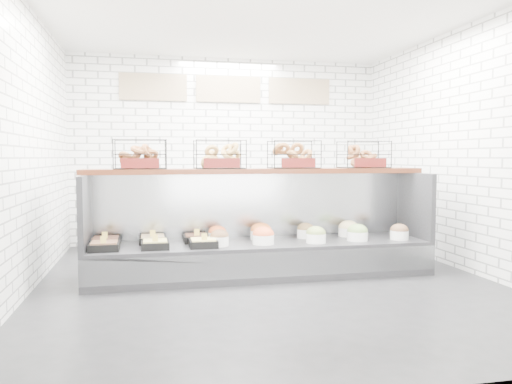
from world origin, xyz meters
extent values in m
plane|color=black|center=(0.00, 0.00, 0.00)|extent=(5.50, 5.50, 0.00)
cube|color=white|center=(0.00, 2.75, 1.50)|extent=(5.00, 0.02, 3.00)
cube|color=white|center=(-2.50, 0.00, 1.50)|extent=(0.02, 5.50, 3.00)
cube|color=white|center=(2.50, 0.00, 1.50)|extent=(0.02, 5.50, 3.00)
cube|color=white|center=(0.00, 0.00, 3.00)|extent=(5.00, 5.50, 0.02)
cube|color=tan|center=(-1.20, 2.72, 2.50)|extent=(1.05, 0.03, 0.42)
cube|color=tan|center=(0.00, 2.72, 2.50)|extent=(1.05, 0.03, 0.42)
cube|color=tan|center=(1.20, 2.72, 2.50)|extent=(1.05, 0.03, 0.42)
cube|color=black|center=(0.00, 0.30, 0.20)|extent=(4.00, 0.90, 0.40)
cube|color=#93969B|center=(0.00, -0.14, 0.22)|extent=(4.00, 0.03, 0.28)
cube|color=#93969B|center=(0.00, 0.71, 0.80)|extent=(4.00, 0.08, 0.80)
cube|color=black|center=(-1.97, 0.30, 0.80)|extent=(0.06, 0.90, 0.80)
cube|color=black|center=(1.97, 0.30, 0.80)|extent=(0.06, 0.90, 0.80)
cube|color=black|center=(-1.76, 0.13, 0.44)|extent=(0.32, 0.32, 0.08)
cube|color=brown|center=(-1.76, 0.13, 0.48)|extent=(0.27, 0.27, 0.04)
cube|color=#E3C34F|center=(-1.76, 0.02, 0.53)|extent=(0.06, 0.01, 0.08)
cube|color=black|center=(-1.77, 0.44, 0.44)|extent=(0.32, 0.32, 0.08)
cube|color=brown|center=(-1.77, 0.44, 0.48)|extent=(0.27, 0.27, 0.04)
cube|color=#E3C34F|center=(-1.77, 0.33, 0.53)|extent=(0.06, 0.01, 0.08)
cube|color=black|center=(-1.23, 0.11, 0.44)|extent=(0.30, 0.30, 0.08)
cube|color=#CCBF68|center=(-1.23, 0.11, 0.48)|extent=(0.25, 0.25, 0.04)
cube|color=#E3C34F|center=(-1.23, 0.01, 0.53)|extent=(0.06, 0.01, 0.08)
cube|color=black|center=(-1.25, 0.46, 0.44)|extent=(0.31, 0.31, 0.08)
cube|color=#D3B482|center=(-1.25, 0.46, 0.48)|extent=(0.26, 0.26, 0.04)
cube|color=#E3C34F|center=(-1.25, 0.35, 0.53)|extent=(0.06, 0.01, 0.08)
cube|color=black|center=(-0.71, 0.10, 0.44)|extent=(0.31, 0.31, 0.08)
cube|color=#F5E27D|center=(-0.71, 0.10, 0.48)|extent=(0.26, 0.26, 0.04)
cube|color=#E3C34F|center=(-0.71, -0.01, 0.53)|extent=(0.06, 0.01, 0.08)
cube|color=black|center=(-0.75, 0.44, 0.44)|extent=(0.29, 0.29, 0.08)
cube|color=brown|center=(-0.75, 0.44, 0.48)|extent=(0.24, 0.24, 0.04)
cube|color=#E3C34F|center=(-0.75, 0.33, 0.53)|extent=(0.06, 0.01, 0.08)
cylinder|color=white|center=(-0.52, 0.13, 0.46)|extent=(0.21, 0.21, 0.11)
ellipsoid|color=brown|center=(-0.52, 0.13, 0.52)|extent=(0.21, 0.21, 0.15)
cylinder|color=white|center=(-0.50, 0.44, 0.46)|extent=(0.22, 0.22, 0.11)
ellipsoid|color=#CD582B|center=(-0.50, 0.44, 0.52)|extent=(0.21, 0.21, 0.15)
cylinder|color=white|center=(-0.01, 0.14, 0.46)|extent=(0.26, 0.26, 0.11)
ellipsoid|color=#D5562D|center=(-0.01, 0.14, 0.52)|extent=(0.25, 0.25, 0.18)
cylinder|color=white|center=(0.03, 0.46, 0.46)|extent=(0.26, 0.26, 0.11)
ellipsoid|color=orange|center=(0.03, 0.46, 0.52)|extent=(0.26, 0.26, 0.18)
cylinder|color=white|center=(0.61, 0.10, 0.46)|extent=(0.23, 0.23, 0.11)
ellipsoid|color=olive|center=(0.61, 0.10, 0.52)|extent=(0.23, 0.23, 0.16)
cylinder|color=white|center=(0.60, 0.46, 0.46)|extent=(0.21, 0.21, 0.11)
ellipsoid|color=brown|center=(0.60, 0.46, 0.52)|extent=(0.21, 0.21, 0.15)
cylinder|color=white|center=(1.14, 0.14, 0.46)|extent=(0.25, 0.25, 0.11)
ellipsoid|color=olive|center=(1.14, 0.14, 0.52)|extent=(0.25, 0.25, 0.17)
cylinder|color=white|center=(1.17, 0.48, 0.46)|extent=(0.25, 0.25, 0.11)
ellipsoid|color=#DDC688|center=(1.17, 0.48, 0.52)|extent=(0.24, 0.24, 0.17)
cylinder|color=white|center=(1.68, 0.11, 0.46)|extent=(0.22, 0.22, 0.11)
ellipsoid|color=brown|center=(1.68, 0.11, 0.52)|extent=(0.22, 0.22, 0.15)
cube|color=#3F190D|center=(0.00, 0.52, 1.23)|extent=(4.10, 0.50, 0.06)
cube|color=black|center=(-1.38, 0.52, 1.43)|extent=(0.60, 0.38, 0.34)
cube|color=#54130F|center=(-1.38, 0.32, 1.33)|extent=(0.42, 0.02, 0.11)
cube|color=black|center=(-0.46, 0.52, 1.43)|extent=(0.60, 0.38, 0.34)
cube|color=#54130F|center=(-0.46, 0.32, 1.33)|extent=(0.42, 0.02, 0.11)
cube|color=black|center=(0.46, 0.52, 1.43)|extent=(0.60, 0.38, 0.34)
cube|color=#54130F|center=(0.46, 0.32, 1.33)|extent=(0.42, 0.02, 0.11)
cube|color=black|center=(1.38, 0.52, 1.43)|extent=(0.60, 0.38, 0.34)
cube|color=#54130F|center=(1.38, 0.32, 1.33)|extent=(0.42, 0.02, 0.11)
cube|color=#93969B|center=(0.00, 2.43, 0.45)|extent=(4.00, 0.60, 0.90)
cube|color=black|center=(-1.47, 2.45, 1.02)|extent=(0.40, 0.30, 0.24)
cube|color=silver|center=(-0.21, 2.39, 0.99)|extent=(0.35, 0.28, 0.18)
cylinder|color=#C24F30|center=(0.38, 2.49, 1.01)|extent=(0.09, 0.09, 0.22)
cube|color=black|center=(1.13, 2.39, 1.05)|extent=(0.30, 0.30, 0.30)
camera|label=1|loc=(-1.28, -5.38, 1.40)|focal=35.00mm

